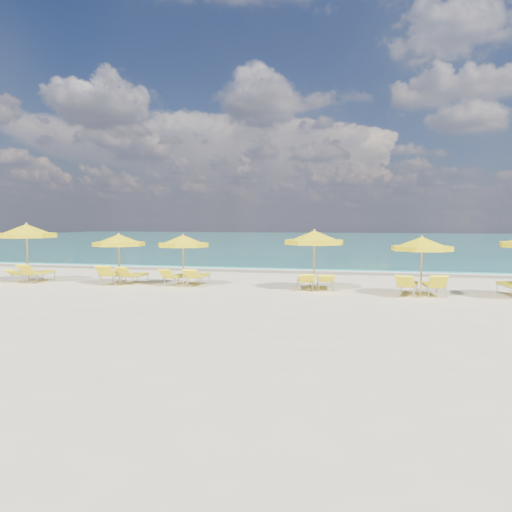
# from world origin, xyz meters

# --- Properties ---
(ground_plane) EXTENTS (120.00, 120.00, 0.00)m
(ground_plane) POSITION_xyz_m (0.00, 0.00, 0.00)
(ground_plane) COLOR beige
(ocean) EXTENTS (120.00, 80.00, 0.30)m
(ocean) POSITION_xyz_m (0.00, 48.00, 0.00)
(ocean) COLOR #14716A
(ocean) RESTS_ON ground
(wet_sand_band) EXTENTS (120.00, 2.60, 0.01)m
(wet_sand_band) POSITION_xyz_m (0.00, 7.40, 0.00)
(wet_sand_band) COLOR tan
(wet_sand_band) RESTS_ON ground
(foam_line) EXTENTS (120.00, 1.20, 0.03)m
(foam_line) POSITION_xyz_m (0.00, 8.20, 0.00)
(foam_line) COLOR white
(foam_line) RESTS_ON ground
(whitecap_near) EXTENTS (14.00, 0.36, 0.05)m
(whitecap_near) POSITION_xyz_m (-6.00, 17.00, 0.00)
(whitecap_near) COLOR white
(whitecap_near) RESTS_ON ground
(whitecap_far) EXTENTS (18.00, 0.30, 0.05)m
(whitecap_far) POSITION_xyz_m (8.00, 24.00, 0.00)
(whitecap_far) COLOR white
(whitecap_far) RESTS_ON ground
(umbrella_0) EXTENTS (3.24, 3.24, 2.58)m
(umbrella_0) POSITION_xyz_m (-9.83, 0.08, 2.20)
(umbrella_0) COLOR tan
(umbrella_0) RESTS_ON ground
(umbrella_1) EXTENTS (2.56, 2.56, 2.16)m
(umbrella_1) POSITION_xyz_m (-5.55, 0.21, 1.84)
(umbrella_1) COLOR tan
(umbrella_1) RESTS_ON ground
(umbrella_2) EXTENTS (2.31, 2.31, 2.13)m
(umbrella_2) POSITION_xyz_m (-2.80, 0.44, 1.82)
(umbrella_2) COLOR tan
(umbrella_2) RESTS_ON ground
(umbrella_3) EXTENTS (3.00, 3.00, 2.34)m
(umbrella_3) POSITION_xyz_m (2.53, 0.47, 2.00)
(umbrella_3) COLOR tan
(umbrella_3) RESTS_ON ground
(umbrella_4) EXTENTS (2.61, 2.61, 2.16)m
(umbrella_4) POSITION_xyz_m (6.39, -0.32, 1.84)
(umbrella_4) COLOR tan
(umbrella_4) RESTS_ON ground
(lounger_0_left) EXTENTS (0.60, 1.74, 0.62)m
(lounger_0_left) POSITION_xyz_m (-10.30, 0.47, 0.20)
(lounger_0_left) COLOR #A5A8AD
(lounger_0_left) RESTS_ON ground
(lounger_0_right) EXTENTS (0.71, 1.94, 0.88)m
(lounger_0_right) POSITION_xyz_m (-9.39, 0.24, 0.24)
(lounger_0_right) COLOR #A5A8AD
(lounger_0_right) RESTS_ON ground
(lounger_1_left) EXTENTS (0.95, 2.08, 0.90)m
(lounger_1_left) POSITION_xyz_m (-5.97, 0.45, 0.25)
(lounger_1_left) COLOR #A5A8AD
(lounger_1_left) RESTS_ON ground
(lounger_1_right) EXTENTS (0.79, 1.76, 0.80)m
(lounger_1_right) POSITION_xyz_m (-5.14, 0.75, 0.21)
(lounger_1_right) COLOR #A5A8AD
(lounger_1_right) RESTS_ON ground
(lounger_2_left) EXTENTS (0.81, 1.75, 0.76)m
(lounger_2_left) POSITION_xyz_m (-3.22, 0.71, 0.21)
(lounger_2_left) COLOR #A5A8AD
(lounger_2_left) RESTS_ON ground
(lounger_2_right) EXTENTS (0.68, 1.90, 0.79)m
(lounger_2_right) POSITION_xyz_m (-2.29, 0.79, 0.23)
(lounger_2_right) COLOR #A5A8AD
(lounger_2_right) RESTS_ON ground
(lounger_3_left) EXTENTS (0.89, 1.77, 0.71)m
(lounger_3_left) POSITION_xyz_m (2.16, 0.66, 0.21)
(lounger_3_left) COLOR #A5A8AD
(lounger_3_left) RESTS_ON ground
(lounger_3_right) EXTENTS (0.87, 2.01, 0.70)m
(lounger_3_right) POSITION_xyz_m (2.93, 0.87, 0.23)
(lounger_3_right) COLOR #A5A8AD
(lounger_3_right) RESTS_ON ground
(lounger_4_left) EXTENTS (0.91, 1.93, 0.84)m
(lounger_4_left) POSITION_xyz_m (5.95, -0.09, 0.23)
(lounger_4_left) COLOR #A5A8AD
(lounger_4_left) RESTS_ON ground
(lounger_4_right) EXTENTS (0.76, 1.81, 0.85)m
(lounger_4_right) POSITION_xyz_m (6.84, 0.00, 0.22)
(lounger_4_right) COLOR #A5A8AD
(lounger_4_right) RESTS_ON ground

